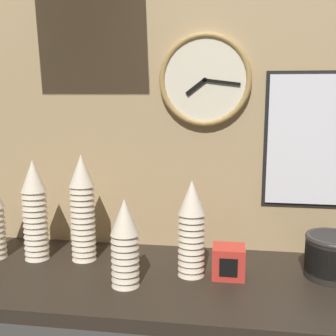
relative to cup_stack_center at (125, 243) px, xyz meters
name	(u,v)px	position (x,y,z in m)	size (l,w,h in m)	color
ground_plane	(163,280)	(0.10, 0.09, -0.15)	(1.60, 0.56, 0.04)	black
wall_tiled_back	(174,104)	(0.10, 0.36, 0.39)	(1.60, 0.03, 1.05)	tan
cup_stack_center	(125,243)	(0.00, 0.00, 0.00)	(0.08, 0.08, 0.27)	beige
cup_stack_center_left	(83,208)	(-0.19, 0.17, 0.05)	(0.08, 0.08, 0.36)	beige
cup_stack_left	(35,210)	(-0.35, 0.16, 0.04)	(0.08, 0.08, 0.34)	beige
cup_stack_center_right	(191,228)	(0.19, 0.10, 0.02)	(0.08, 0.08, 0.31)	beige
bowl_stack_far_right	(333,255)	(0.62, 0.15, -0.06)	(0.17, 0.17, 0.13)	black
wall_clock	(205,80)	(0.21, 0.33, 0.48)	(0.32, 0.03, 0.32)	beige
menu_board	(327,141)	(0.62, 0.34, 0.27)	(0.42, 0.01, 0.47)	black
napkin_dispenser	(229,262)	(0.30, 0.10, -0.08)	(0.10, 0.09, 0.10)	red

